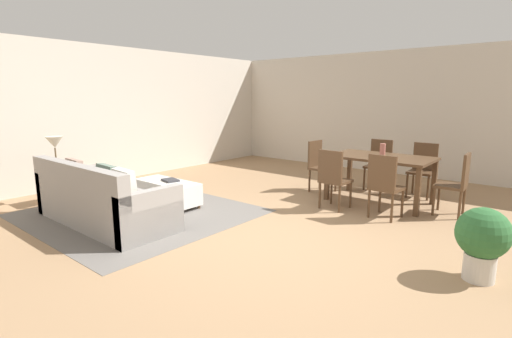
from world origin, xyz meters
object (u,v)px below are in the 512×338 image
at_px(dining_chair_head_west, 319,163).
at_px(table_lamp, 55,144).
at_px(dining_table, 380,162).
at_px(dining_chair_far_left, 379,161).
at_px(dining_chair_near_left, 333,176).
at_px(dining_chair_far_right, 423,167).
at_px(potted_plant, 483,238).
at_px(ottoman_table, 168,191).
at_px(dining_chair_near_right, 384,183).
at_px(couch, 102,202).
at_px(side_table, 58,177).
at_px(dining_chair_head_east, 457,181).
at_px(book_on_ottoman, 170,180).
at_px(vase_centerpiece, 383,150).

bearing_deg(dining_chair_head_west, table_lamp, -129.00).
xyz_separation_m(dining_table, dining_chair_far_left, (-0.37, 0.88, -0.15)).
bearing_deg(dining_chair_near_left, dining_chair_far_right, 64.89).
distance_m(dining_table, dining_chair_head_west, 1.15).
distance_m(table_lamp, dining_chair_far_right, 6.08).
bearing_deg(dining_chair_far_left, potted_plant, -53.33).
distance_m(ottoman_table, potted_plant, 4.31).
bearing_deg(dining_chair_near_right, couch, -137.51).
relative_size(side_table, dining_table, 0.36).
bearing_deg(side_table, table_lamp, 0.00).
relative_size(couch, dining_chair_near_right, 2.45).
xyz_separation_m(couch, dining_chair_far_left, (2.10, 4.33, 0.22)).
bearing_deg(dining_chair_far_left, ottoman_table, -123.40).
bearing_deg(dining_chair_head_east, side_table, -146.17).
distance_m(dining_chair_far_left, book_on_ottoman, 3.81).
bearing_deg(dining_chair_near_right, side_table, -149.02).
bearing_deg(couch, dining_chair_near_right, 42.49).
relative_size(dining_chair_far_left, vase_centerpiece, 4.44).
height_order(dining_table, dining_chair_far_right, dining_chair_far_right).
relative_size(side_table, dining_chair_far_left, 0.61).
bearing_deg(book_on_ottoman, dining_table, 43.18).
bearing_deg(dining_chair_near_right, dining_chair_far_right, 89.03).
distance_m(side_table, dining_chair_head_west, 4.39).
distance_m(couch, potted_plant, 4.50).
relative_size(dining_table, dining_chair_far_right, 1.71).
distance_m(dining_chair_head_west, book_on_ottoman, 2.67).
height_order(dining_chair_near_right, dining_chair_far_left, same).
bearing_deg(dining_chair_far_right, dining_chair_far_left, 177.33).
height_order(dining_table, potted_plant, dining_table).
xyz_separation_m(ottoman_table, dining_chair_head_west, (1.36, 2.35, 0.29)).
height_order(ottoman_table, dining_chair_near_right, dining_chair_near_right).
xyz_separation_m(side_table, dining_chair_near_left, (3.52, 2.54, 0.07)).
bearing_deg(ottoman_table, dining_chair_head_west, 60.01).
bearing_deg(ottoman_table, side_table, -142.94).
xyz_separation_m(table_lamp, book_on_ottoman, (1.44, 1.10, -0.57)).
relative_size(side_table, dining_chair_near_right, 0.61).
bearing_deg(ottoman_table, couch, -88.96).
distance_m(dining_chair_near_right, dining_chair_far_left, 1.87).
height_order(dining_chair_far_right, dining_chair_head_east, same).
bearing_deg(dining_chair_far_left, dining_chair_far_right, -2.67).
bearing_deg(table_lamp, dining_chair_head_east, 33.83).
height_order(dining_chair_near_right, potted_plant, dining_chair_near_right).
distance_m(book_on_ottoman, potted_plant, 4.27).
xyz_separation_m(ottoman_table, side_table, (-1.41, -1.06, 0.22)).
xyz_separation_m(dining_chair_head_west, vase_centerpiece, (1.17, -0.03, 0.34)).
height_order(vase_centerpiece, potted_plant, vase_centerpiece).
bearing_deg(potted_plant, dining_chair_near_left, 151.81).
bearing_deg(side_table, dining_chair_head_east, 33.83).
bearing_deg(dining_chair_near_right, dining_chair_far_left, 114.18).
bearing_deg(dining_chair_near_right, dining_chair_near_left, -176.79).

